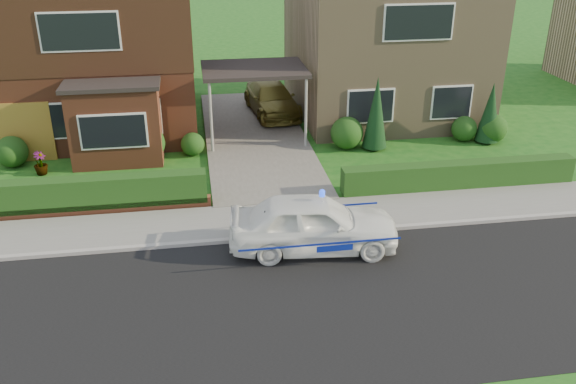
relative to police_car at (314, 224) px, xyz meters
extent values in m
plane|color=#185416|center=(-0.57, -2.40, -0.74)|extent=(120.00, 120.00, 0.00)
cube|color=black|center=(-0.57, -2.40, -0.74)|extent=(60.00, 6.00, 0.02)
cube|color=#9E9993|center=(-0.57, 0.65, -0.68)|extent=(60.00, 0.16, 0.12)
cube|color=slate|center=(-0.57, 1.70, -0.69)|extent=(60.00, 2.00, 0.10)
cube|color=#666059|center=(-0.57, 8.60, -0.68)|extent=(3.80, 12.00, 0.12)
cube|color=brown|center=(-6.37, 11.60, 2.16)|extent=(7.20, 8.00, 5.80)
cube|color=white|center=(-7.95, 7.58, 0.66)|extent=(1.80, 0.08, 1.30)
cube|color=white|center=(-4.79, 7.58, 0.66)|extent=(1.60, 0.08, 1.30)
cube|color=white|center=(-6.37, 7.58, 3.66)|extent=(2.60, 0.08, 1.30)
cube|color=black|center=(-6.37, 11.60, 3.61)|extent=(7.26, 8.06, 2.90)
cube|color=brown|center=(-5.51, 6.90, 0.61)|extent=(3.00, 1.40, 2.70)
cube|color=black|center=(-5.51, 6.90, 2.03)|extent=(3.20, 1.60, 0.14)
cube|color=#937B5A|center=(5.23, 11.60, 2.16)|extent=(7.20, 8.00, 5.80)
cube|color=white|center=(3.65, 7.58, 0.66)|extent=(1.80, 0.08, 1.30)
cube|color=white|center=(6.81, 7.58, 0.66)|extent=(1.60, 0.08, 1.30)
cube|color=white|center=(5.23, 7.58, 3.66)|extent=(2.60, 0.08, 1.30)
cube|color=black|center=(-0.57, 8.60, 1.96)|extent=(3.80, 3.00, 0.14)
cylinder|color=gray|center=(-2.27, 7.20, 0.61)|extent=(0.10, 0.10, 2.70)
cylinder|color=gray|center=(1.13, 7.20, 0.61)|extent=(0.10, 0.10, 2.70)
cube|color=olive|center=(-8.82, 7.56, 0.31)|extent=(2.20, 0.10, 2.10)
cube|color=brown|center=(-6.37, 2.90, -0.56)|extent=(7.70, 0.25, 0.36)
cube|color=#1A3B12|center=(-6.37, 3.05, -0.74)|extent=(7.50, 0.55, 0.90)
cube|color=#1A3B12|center=(5.23, 2.95, -0.74)|extent=(7.50, 0.55, 0.80)
sphere|color=#1A3B12|center=(-9.07, 7.10, -0.20)|extent=(1.08, 1.08, 1.08)
sphere|color=#1A3B12|center=(-4.57, 6.90, -0.08)|extent=(1.32, 1.32, 1.32)
sphere|color=#1A3B12|center=(-2.97, 7.20, -0.32)|extent=(0.84, 0.84, 0.84)
sphere|color=#1A3B12|center=(2.63, 7.00, -0.14)|extent=(1.20, 1.20, 1.20)
sphere|color=#1A3B12|center=(7.23, 7.10, -0.26)|extent=(0.96, 0.96, 0.96)
sphere|color=#1A3B12|center=(8.23, 6.80, -0.20)|extent=(1.08, 1.08, 1.08)
cone|color=black|center=(3.63, 6.80, 0.56)|extent=(0.90, 0.90, 2.60)
cone|color=black|center=(8.03, 6.80, 0.36)|extent=(0.90, 0.90, 2.20)
imported|color=white|center=(0.00, 0.00, 0.00)|extent=(2.14, 4.47, 1.47)
sphere|color=#193FF2|center=(0.22, 0.00, 0.82)|extent=(0.17, 0.17, 0.17)
cube|color=navy|center=(0.00, -0.87, -0.06)|extent=(3.97, 0.02, 0.05)
cube|color=navy|center=(0.00, 0.87, -0.06)|extent=(3.97, 0.01, 0.05)
ellipsoid|color=black|center=(-1.21, -0.10, 0.29)|extent=(0.22, 0.17, 0.21)
sphere|color=white|center=(-1.19, -0.16, 0.28)|extent=(0.11, 0.11, 0.11)
sphere|color=black|center=(-1.19, -0.12, 0.43)|extent=(0.13, 0.13, 0.13)
cone|color=black|center=(-1.23, -0.11, 0.49)|extent=(0.04, 0.04, 0.05)
cone|color=black|center=(-1.14, -0.11, 0.49)|extent=(0.04, 0.04, 0.05)
imported|color=brown|center=(0.43, 11.30, 0.01)|extent=(2.24, 4.51, 1.26)
imported|color=gray|center=(-6.12, 3.60, -0.36)|extent=(0.53, 0.51, 0.75)
imported|color=gray|center=(-7.98, 6.20, -0.34)|extent=(0.60, 0.60, 0.78)
camera|label=1|loc=(-2.81, -13.50, 7.31)|focal=38.00mm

